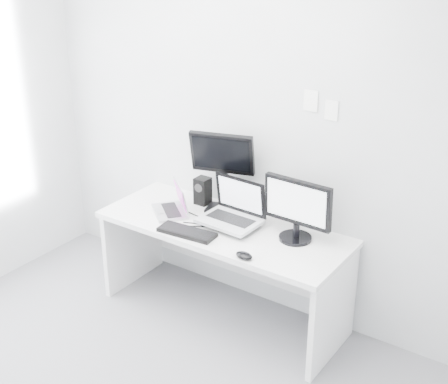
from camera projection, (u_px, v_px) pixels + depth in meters
The scene contains 11 objects.
back_wall at pixel (251, 128), 4.43m from camera, with size 3.60×3.60×0.00m, color silver.
desk at pixel (223, 271), 4.56m from camera, with size 1.80×0.70×0.73m, color silver.
macbook at pixel (169, 198), 4.56m from camera, with size 0.31×0.23×0.23m, color #ACACB1.
speaker at pixel (203, 191), 4.71m from camera, with size 0.10×0.10×0.21m, color black.
dell_laptop at pixel (229, 205), 4.33m from camera, with size 0.41×0.32×0.34m, color #B6BABF.
rear_monitor at pixel (223, 171), 4.52m from camera, with size 0.46×0.17×0.62m, color black.
samsung_monitor at pixel (297, 209), 4.14m from camera, with size 0.48×0.22×0.44m, color black.
keyboard at pixel (187, 232), 4.29m from camera, with size 0.41×0.14×0.03m, color black.
mouse at pixel (244, 255), 3.99m from camera, with size 0.12×0.08×0.04m, color black.
wall_note_0 at pixel (311, 101), 4.08m from camera, with size 0.10×0.00×0.14m, color white.
wall_note_1 at pixel (331, 110), 4.02m from camera, with size 0.09×0.00×0.13m, color white.
Camera 1 is at (2.24, -2.00, 2.72)m, focal length 50.69 mm.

